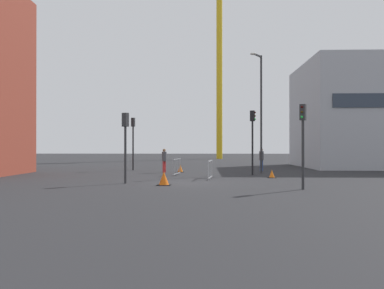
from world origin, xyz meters
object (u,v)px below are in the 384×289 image
construction_crane (220,41)px  pedestrian_walking (261,158)px  traffic_light_near (253,132)px  traffic_light_verge (125,136)px  streetlamp_tall (260,105)px  pedestrian_waiting (164,159)px  traffic_light_median (303,132)px  traffic_light_island (133,135)px  traffic_cone_orange (180,169)px  traffic_cone_on_verge (164,179)px  traffic_cone_striped (272,174)px

construction_crane → pedestrian_walking: size_ratio=16.61×
traffic_light_near → traffic_light_verge: traffic_light_near is taller
construction_crane → streetlamp_tall: bearing=-87.2°
pedestrian_waiting → traffic_light_median: bearing=-56.1°
traffic_light_island → traffic_cone_orange: size_ratio=7.83×
streetlamp_tall → traffic_cone_on_verge: bearing=-124.3°
traffic_cone_on_verge → traffic_light_near: bearing=53.5°
traffic_light_island → traffic_cone_striped: size_ratio=8.74×
streetlamp_tall → traffic_cone_orange: streetlamp_tall is taller
streetlamp_tall → traffic_cone_orange: bearing=170.0°
pedestrian_walking → traffic_cone_on_verge: pedestrian_walking is taller
streetlamp_tall → traffic_cone_striped: streetlamp_tall is taller
traffic_cone_orange → pedestrian_waiting: bearing=-153.2°
traffic_light_median → traffic_cone_on_verge: size_ratio=5.54×
traffic_light_near → traffic_cone_orange: (-4.95, 2.67, -2.60)m
traffic_light_median → traffic_cone_on_verge: 6.87m
traffic_light_median → traffic_cone_striped: bearing=92.4°
construction_crane → traffic_cone_striped: 39.86m
traffic_cone_on_verge → traffic_cone_striped: 7.63m
streetlamp_tall → traffic_light_median: streetlamp_tall is taller
pedestrian_waiting → traffic_cone_striped: (6.95, -4.39, -0.78)m
traffic_light_median → construction_crane: bearing=92.6°
pedestrian_walking → traffic_cone_striped: (-0.34, -6.63, -0.80)m
traffic_light_verge → traffic_cone_orange: size_ratio=6.77×
traffic_light_verge → traffic_cone_striped: traffic_light_verge is taller
traffic_light_near → traffic_light_verge: 9.46m
construction_crane → traffic_cone_on_verge: bearing=-96.1°
traffic_light_island → traffic_cone_on_verge: 12.76m
traffic_light_island → traffic_light_median: bearing=-53.7°
traffic_light_verge → traffic_light_median: size_ratio=0.96×
traffic_light_median → traffic_cone_on_verge: traffic_light_median is taller
traffic_light_verge → construction_crane: bearing=80.8°
traffic_light_median → traffic_cone_striped: size_ratio=7.84×
traffic_light_near → traffic_light_median: (1.14, -8.63, -0.31)m
traffic_light_median → pedestrian_walking: bearing=89.7°
traffic_light_near → traffic_light_verge: bearing=-139.9°
traffic_light_near → pedestrian_walking: (1.21, 4.34, -1.83)m
streetlamp_tall → traffic_light_verge: size_ratio=2.31×
traffic_light_verge → traffic_cone_on_verge: (2.07, -0.87, -2.13)m
traffic_cone_on_verge → traffic_light_median: bearing=-14.8°
construction_crane → traffic_light_island: size_ratio=6.94×
traffic_light_verge → pedestrian_walking: bearing=51.0°
construction_crane → pedestrian_waiting: size_ratio=16.79×
traffic_light_verge → pedestrian_waiting: bearing=82.0°
streetlamp_tall → pedestrian_walking: bearing=80.1°
traffic_light_median → traffic_cone_on_verge: bearing=165.2°
pedestrian_waiting → traffic_cone_striped: bearing=-32.3°
traffic_cone_striped → pedestrian_walking: bearing=87.1°
construction_crane → traffic_light_median: (1.94, -42.05, -15.32)m
construction_crane → pedestrian_walking: bearing=-86.0°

